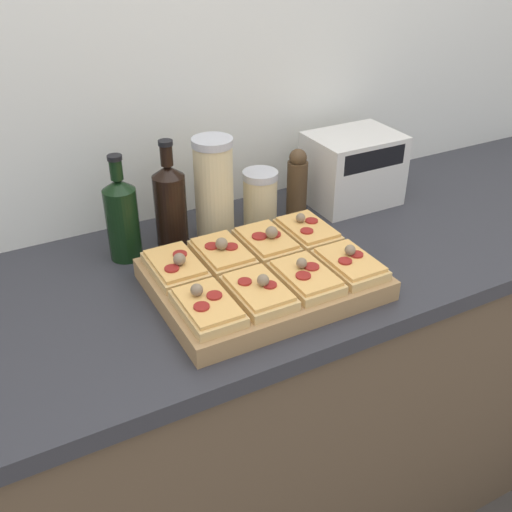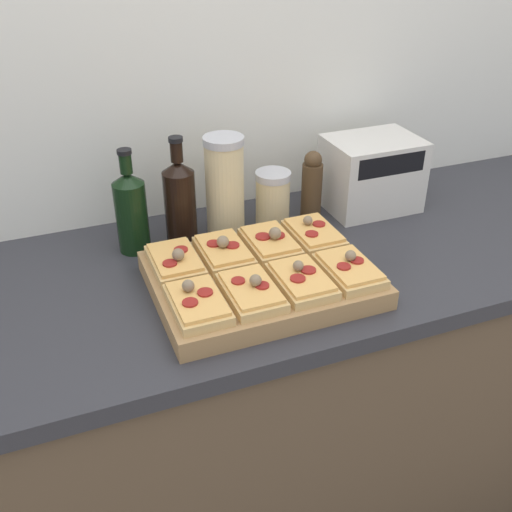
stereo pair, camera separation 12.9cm
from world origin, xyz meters
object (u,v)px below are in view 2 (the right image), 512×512
(grain_jar_short, at_px, (273,198))
(cutting_board, at_px, (261,279))
(pepper_mill, at_px, (312,186))
(grain_jar_tall, at_px, (225,186))
(olive_oil_bottle, at_px, (131,210))
(wine_bottle, at_px, (180,200))
(toaster_oven, at_px, (371,173))

(grain_jar_short, bearing_deg, cutting_board, -117.53)
(pepper_mill, bearing_deg, grain_jar_tall, -180.00)
(olive_oil_bottle, bearing_deg, pepper_mill, -0.00)
(cutting_board, xyz_separation_m, wine_bottle, (-0.10, 0.27, 0.09))
(olive_oil_bottle, height_order, grain_jar_short, olive_oil_bottle)
(pepper_mill, distance_m, toaster_oven, 0.18)
(grain_jar_tall, height_order, pepper_mill, grain_jar_tall)
(grain_jar_short, bearing_deg, olive_oil_bottle, 180.00)
(wine_bottle, xyz_separation_m, toaster_oven, (0.53, -0.00, -0.01))
(toaster_oven, bearing_deg, wine_bottle, 179.91)
(olive_oil_bottle, xyz_separation_m, wine_bottle, (0.12, 0.00, 0.01))
(cutting_board, distance_m, toaster_oven, 0.51)
(olive_oil_bottle, distance_m, pepper_mill, 0.47)
(cutting_board, relative_size, grain_jar_tall, 1.83)
(grain_jar_short, xyz_separation_m, toaster_oven, (0.28, -0.00, 0.02))
(wine_bottle, xyz_separation_m, grain_jar_tall, (0.11, -0.00, 0.02))
(cutting_board, relative_size, wine_bottle, 1.73)
(wine_bottle, height_order, toaster_oven, wine_bottle)
(pepper_mill, xyz_separation_m, toaster_oven, (0.18, -0.00, 0.01))
(wine_bottle, xyz_separation_m, pepper_mill, (0.35, -0.00, -0.02))
(cutting_board, xyz_separation_m, grain_jar_tall, (0.01, 0.27, 0.10))
(grain_jar_short, xyz_separation_m, pepper_mill, (0.11, -0.00, 0.02))
(wine_bottle, distance_m, grain_jar_short, 0.24)
(cutting_board, distance_m, pepper_mill, 0.37)
(wine_bottle, relative_size, toaster_oven, 1.01)
(grain_jar_short, bearing_deg, grain_jar_tall, -180.00)
(grain_jar_tall, relative_size, pepper_mill, 1.37)
(toaster_oven, bearing_deg, pepper_mill, 179.72)
(wine_bottle, distance_m, grain_jar_tall, 0.11)
(grain_jar_tall, bearing_deg, olive_oil_bottle, 180.00)
(grain_jar_tall, bearing_deg, grain_jar_short, 0.00)
(wine_bottle, distance_m, pepper_mill, 0.35)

